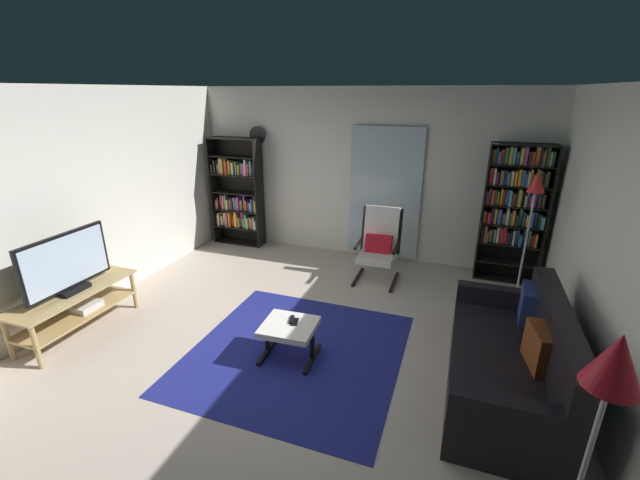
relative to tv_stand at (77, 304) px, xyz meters
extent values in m
plane|color=beige|center=(2.35, 0.42, -0.33)|extent=(7.02, 7.02, 0.00)
cube|color=silver|center=(2.35, 3.32, 0.97)|extent=(5.60, 0.06, 2.60)
cube|color=silver|center=(-0.35, 0.42, 0.97)|extent=(0.06, 6.00, 2.60)
cube|color=silver|center=(5.05, 0.42, 0.97)|extent=(0.06, 6.00, 2.60)
cube|color=silver|center=(2.72, 3.25, 0.72)|extent=(1.10, 0.01, 2.00)
cube|color=navy|center=(2.42, 0.43, -0.33)|extent=(2.10, 2.16, 0.01)
cube|color=tan|center=(0.00, -0.01, 0.16)|extent=(0.49, 1.35, 0.02)
cube|color=tan|center=(0.00, -0.01, -0.11)|extent=(0.45, 1.29, 0.02)
cylinder|color=tan|center=(0.19, -0.64, -0.09)|extent=(0.05, 0.05, 0.47)
cylinder|color=tan|center=(0.19, 0.61, -0.09)|extent=(0.05, 0.05, 0.47)
cylinder|color=tan|center=(-0.19, -0.64, -0.09)|extent=(0.05, 0.05, 0.47)
cylinder|color=tan|center=(-0.19, 0.61, -0.09)|extent=(0.05, 0.05, 0.47)
cube|color=silver|center=(0.00, 0.08, -0.06)|extent=(0.29, 0.28, 0.07)
cube|color=black|center=(0.00, -0.01, 0.19)|extent=(0.20, 0.32, 0.05)
cube|color=black|center=(0.00, -0.01, 0.52)|extent=(0.04, 1.01, 0.60)
cube|color=silver|center=(0.02, -0.01, 0.52)|extent=(0.01, 0.95, 0.54)
cube|color=black|center=(-0.18, 3.06, 0.58)|extent=(0.02, 0.30, 1.82)
cube|color=black|center=(0.67, 3.06, 0.58)|extent=(0.02, 0.30, 1.82)
cube|color=black|center=(0.25, 3.20, 0.58)|extent=(0.87, 0.02, 1.82)
cube|color=black|center=(0.25, 3.06, -0.31)|extent=(0.83, 0.28, 0.02)
cube|color=black|center=(0.25, 3.06, -0.03)|extent=(0.83, 0.28, 0.02)
cube|color=black|center=(0.25, 3.06, 0.28)|extent=(0.83, 0.28, 0.02)
cube|color=black|center=(0.25, 3.06, 0.58)|extent=(0.83, 0.28, 0.02)
cube|color=black|center=(0.25, 3.06, 0.88)|extent=(0.83, 0.28, 0.02)
cube|color=black|center=(0.25, 3.06, 1.19)|extent=(0.83, 0.28, 0.02)
cube|color=black|center=(0.25, 3.06, 1.47)|extent=(0.83, 0.28, 0.02)
cube|color=gold|center=(-0.14, 3.04, 0.07)|extent=(0.03, 0.12, 0.18)
cube|color=#C2B29E|center=(-0.10, 3.05, 0.09)|extent=(0.03, 0.22, 0.22)
cube|color=beige|center=(-0.06, 3.06, 0.06)|extent=(0.03, 0.17, 0.17)
cube|color=gold|center=(-0.02, 3.07, 0.09)|extent=(0.04, 0.12, 0.22)
cube|color=brown|center=(0.02, 3.05, 0.10)|extent=(0.02, 0.11, 0.23)
cube|color=#914385|center=(0.06, 3.04, 0.11)|extent=(0.04, 0.23, 0.26)
cube|color=orange|center=(0.11, 3.04, 0.11)|extent=(0.03, 0.21, 0.26)
cube|color=red|center=(0.16, 3.07, 0.07)|extent=(0.04, 0.14, 0.18)
cube|color=gold|center=(0.22, 3.06, 0.11)|extent=(0.04, 0.18, 0.27)
cube|color=brown|center=(0.26, 3.07, 0.10)|extent=(0.02, 0.22, 0.23)
cube|color=gold|center=(0.28, 3.04, 0.07)|extent=(0.02, 0.15, 0.17)
cube|color=#9C3990|center=(0.31, 3.08, 0.12)|extent=(0.03, 0.11, 0.27)
cube|color=#90328C|center=(0.34, 3.07, 0.11)|extent=(0.03, 0.14, 0.25)
cube|color=#3A8852|center=(0.38, 3.07, 0.07)|extent=(0.03, 0.22, 0.17)
cube|color=#438841|center=(0.41, 3.05, 0.10)|extent=(0.04, 0.16, 0.24)
cube|color=beige|center=(0.46, 3.05, 0.07)|extent=(0.03, 0.22, 0.18)
cube|color=gold|center=(0.49, 3.07, 0.07)|extent=(0.03, 0.16, 0.19)
cube|color=#C63D38|center=(0.53, 3.05, 0.07)|extent=(0.04, 0.14, 0.17)
cube|color=teal|center=(0.57, 3.04, 0.09)|extent=(0.03, 0.14, 0.21)
cube|color=beige|center=(0.61, 3.06, 0.06)|extent=(0.03, 0.23, 0.15)
cube|color=beige|center=(-0.15, 3.07, 0.37)|extent=(0.02, 0.11, 0.18)
cube|color=brown|center=(-0.11, 3.04, 0.36)|extent=(0.04, 0.20, 0.15)
cube|color=red|center=(-0.06, 3.08, 0.40)|extent=(0.03, 0.13, 0.24)
cube|color=purple|center=(-0.03, 3.08, 0.40)|extent=(0.02, 0.21, 0.24)
cube|color=orange|center=(0.01, 3.04, 0.40)|extent=(0.02, 0.15, 0.23)
cube|color=#5A90A1|center=(0.04, 3.05, 0.41)|extent=(0.02, 0.17, 0.25)
cube|color=gold|center=(0.08, 3.05, 0.37)|extent=(0.03, 0.19, 0.17)
cube|color=purple|center=(0.12, 3.05, 0.37)|extent=(0.03, 0.15, 0.17)
cube|color=#2D2521|center=(0.17, 3.07, 0.39)|extent=(0.04, 0.24, 0.21)
cube|color=#5C9F9B|center=(0.21, 3.06, 0.39)|extent=(0.03, 0.16, 0.21)
cube|color=#3F7B3D|center=(0.24, 3.05, 0.38)|extent=(0.03, 0.13, 0.19)
cube|color=#983193|center=(0.29, 3.07, 0.40)|extent=(0.04, 0.23, 0.23)
cube|color=#929F3C|center=(0.33, 3.08, 0.37)|extent=(0.04, 0.17, 0.17)
cube|color=#3A6AB2|center=(0.38, 3.07, 0.42)|extent=(0.02, 0.11, 0.27)
cube|color=red|center=(0.43, 3.05, 0.38)|extent=(0.04, 0.13, 0.19)
cube|color=#2B2A2B|center=(0.48, 3.06, 0.37)|extent=(0.03, 0.15, 0.17)
cube|color=teal|center=(0.52, 3.06, 0.36)|extent=(0.03, 0.18, 0.15)
cube|color=#3854B8|center=(0.56, 3.05, 0.40)|extent=(0.02, 0.18, 0.22)
cube|color=#9B3C84|center=(0.59, 3.06, 0.41)|extent=(0.02, 0.12, 0.25)
cube|color=#9E9C27|center=(0.63, 3.05, 0.38)|extent=(0.04, 0.20, 0.20)
cube|color=#273024|center=(-0.14, 3.04, 0.97)|extent=(0.02, 0.22, 0.15)
cube|color=#2F272F|center=(-0.11, 3.05, 1.00)|extent=(0.03, 0.18, 0.22)
cube|color=brown|center=(-0.06, 3.05, 0.97)|extent=(0.04, 0.10, 0.16)
cube|color=teal|center=(-0.01, 3.04, 1.02)|extent=(0.04, 0.13, 0.26)
cube|color=orange|center=(0.04, 3.05, 1.02)|extent=(0.04, 0.20, 0.27)
cube|color=brown|center=(0.09, 3.04, 1.02)|extent=(0.04, 0.12, 0.26)
cube|color=#D23A3A|center=(0.13, 3.05, 1.00)|extent=(0.03, 0.22, 0.22)
cube|color=gold|center=(0.17, 3.07, 1.01)|extent=(0.03, 0.20, 0.23)
cube|color=brown|center=(0.20, 3.06, 0.98)|extent=(0.03, 0.14, 0.19)
cube|color=#C0B2A4|center=(0.24, 3.06, 0.99)|extent=(0.03, 0.20, 0.21)
cube|color=#212626|center=(0.28, 3.07, 1.00)|extent=(0.03, 0.17, 0.22)
cube|color=#328443|center=(0.31, 3.05, 1.00)|extent=(0.02, 0.19, 0.22)
cube|color=#A7882E|center=(0.34, 3.04, 0.98)|extent=(0.04, 0.14, 0.17)
cube|color=slate|center=(0.39, 3.05, 0.99)|extent=(0.04, 0.12, 0.20)
cube|color=purple|center=(0.45, 3.04, 0.99)|extent=(0.04, 0.18, 0.20)
cube|color=beige|center=(0.49, 3.04, 1.03)|extent=(0.03, 0.20, 0.27)
cube|color=red|center=(0.52, 3.06, 0.99)|extent=(0.04, 0.21, 0.20)
cube|color=#579BA5|center=(0.57, 3.05, 1.02)|extent=(0.03, 0.16, 0.25)
cube|color=#2D1C2F|center=(0.61, 3.04, 0.98)|extent=(0.03, 0.13, 0.18)
cube|color=black|center=(4.14, 3.03, 0.62)|extent=(0.02, 0.30, 1.90)
cube|color=black|center=(4.93, 3.03, 0.62)|extent=(0.02, 0.30, 1.90)
cube|color=black|center=(4.53, 3.17, 0.62)|extent=(0.81, 0.02, 1.90)
cube|color=black|center=(4.53, 3.03, -0.31)|extent=(0.78, 0.28, 0.02)
cube|color=black|center=(4.53, 3.03, -0.06)|extent=(0.78, 0.28, 0.02)
cube|color=black|center=(4.53, 3.03, 0.21)|extent=(0.78, 0.28, 0.02)
cube|color=black|center=(4.53, 3.03, 0.49)|extent=(0.78, 0.28, 0.02)
cube|color=black|center=(4.53, 3.03, 0.76)|extent=(0.78, 0.28, 0.02)
cube|color=black|center=(4.53, 3.03, 1.03)|extent=(0.78, 0.28, 0.02)
cube|color=black|center=(4.53, 3.03, 1.30)|extent=(0.78, 0.28, 0.02)
cube|color=black|center=(4.53, 3.03, 1.56)|extent=(0.78, 0.28, 0.02)
cube|color=black|center=(4.17, 3.02, 0.34)|extent=(0.03, 0.23, 0.23)
cube|color=brown|center=(4.22, 3.01, 0.34)|extent=(0.03, 0.21, 0.24)
cube|color=brown|center=(4.25, 3.01, 0.31)|extent=(0.03, 0.20, 0.17)
cube|color=olive|center=(4.29, 3.03, 0.31)|extent=(0.04, 0.12, 0.18)
cube|color=teal|center=(4.34, 3.01, 0.32)|extent=(0.03, 0.10, 0.19)
cube|color=beige|center=(4.38, 3.03, 0.34)|extent=(0.03, 0.16, 0.23)
cube|color=red|center=(4.42, 3.04, 0.33)|extent=(0.04, 0.15, 0.21)
cube|color=red|center=(4.46, 3.04, 0.33)|extent=(0.04, 0.13, 0.22)
cube|color=#2D1928|center=(4.51, 3.05, 0.31)|extent=(0.04, 0.20, 0.17)
cube|color=#172633|center=(4.55, 3.04, 0.32)|extent=(0.02, 0.22, 0.19)
cube|color=beige|center=(4.57, 3.02, 0.33)|extent=(0.02, 0.20, 0.21)
cube|color=teal|center=(4.62, 3.04, 0.33)|extent=(0.04, 0.13, 0.21)
cube|color=#3857B0|center=(4.66, 3.01, 0.30)|extent=(0.03, 0.23, 0.16)
cube|color=#1E2C27|center=(4.70, 3.04, 0.33)|extent=(0.02, 0.19, 0.23)
cube|color=#559895|center=(4.73, 3.03, 0.34)|extent=(0.03, 0.14, 0.24)
cube|color=#35854D|center=(4.77, 3.01, 0.33)|extent=(0.02, 0.14, 0.22)
cube|color=red|center=(4.81, 3.04, 0.30)|extent=(0.04, 0.12, 0.16)
cube|color=orange|center=(4.85, 3.01, 0.31)|extent=(0.02, 0.15, 0.18)
cube|color=gold|center=(4.18, 3.04, 0.57)|extent=(0.04, 0.16, 0.16)
cube|color=red|center=(4.23, 3.02, 0.57)|extent=(0.04, 0.18, 0.15)
cube|color=#261733|center=(4.27, 3.02, 0.61)|extent=(0.03, 0.18, 0.23)
cube|color=orange|center=(4.31, 3.02, 0.60)|extent=(0.03, 0.13, 0.21)
cube|color=#325CB3|center=(4.36, 3.02, 0.60)|extent=(0.04, 0.15, 0.21)
cube|color=brown|center=(4.42, 3.05, 0.57)|extent=(0.04, 0.15, 0.15)
cube|color=beige|center=(4.46, 3.04, 0.61)|extent=(0.03, 0.19, 0.24)
cube|color=#539E95|center=(4.50, 3.03, 0.58)|extent=(0.03, 0.12, 0.16)
cube|color=orange|center=(4.53, 3.04, 0.60)|extent=(0.04, 0.17, 0.21)
cube|color=#302729|center=(4.58, 3.03, 0.57)|extent=(0.02, 0.21, 0.16)
cube|color=#3A8550|center=(4.62, 3.05, 0.61)|extent=(0.04, 0.13, 0.24)
cube|color=#265DAF|center=(4.66, 3.04, 0.59)|extent=(0.02, 0.16, 0.19)
cube|color=orange|center=(4.71, 3.02, 0.57)|extent=(0.04, 0.12, 0.16)
cube|color=#2C65A5|center=(4.75, 3.04, 0.60)|extent=(0.04, 0.21, 0.21)
cube|color=black|center=(4.80, 3.02, 0.60)|extent=(0.03, 0.14, 0.21)
cube|color=#192F23|center=(4.85, 3.01, 0.59)|extent=(0.03, 0.11, 0.19)
cube|color=#519D8D|center=(4.89, 3.01, 0.57)|extent=(0.04, 0.22, 0.16)
cube|color=#9F428C|center=(4.17, 3.03, 0.85)|extent=(0.02, 0.20, 0.18)
cube|color=brown|center=(4.20, 3.02, 0.87)|extent=(0.02, 0.20, 0.22)
cube|color=red|center=(4.24, 3.01, 0.87)|extent=(0.03, 0.20, 0.20)
cube|color=#3D873E|center=(4.27, 3.01, 0.86)|extent=(0.03, 0.14, 0.19)
cube|color=#A69E38|center=(4.31, 3.02, 0.85)|extent=(0.03, 0.12, 0.17)
cube|color=orange|center=(4.35, 3.04, 0.88)|extent=(0.02, 0.22, 0.23)
cube|color=red|center=(4.38, 3.01, 0.87)|extent=(0.03, 0.11, 0.20)
cube|color=#2D56AC|center=(4.41, 3.01, 0.87)|extent=(0.03, 0.10, 0.21)
cube|color=#569AA0|center=(4.45, 3.01, 0.87)|extent=(0.03, 0.22, 0.21)
cube|color=brown|center=(4.49, 3.05, 0.85)|extent=(0.03, 0.23, 0.17)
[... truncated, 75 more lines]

